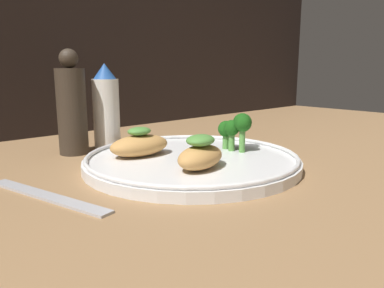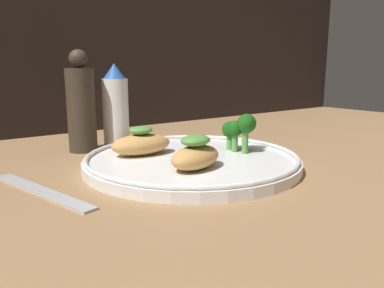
{
  "view_description": "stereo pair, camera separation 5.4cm",
  "coord_description": "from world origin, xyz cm",
  "px_view_note": "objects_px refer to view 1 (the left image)",
  "views": [
    {
      "loc": [
        -36.07,
        -39.24,
        14.36
      ],
      "look_at": [
        0.0,
        0.0,
        3.4
      ],
      "focal_mm": 35.0,
      "sensor_mm": 36.0,
      "label": 1
    },
    {
      "loc": [
        -31.88,
        -42.71,
        14.36
      ],
      "look_at": [
        0.0,
        0.0,
        3.4
      ],
      "focal_mm": 35.0,
      "sensor_mm": 36.0,
      "label": 2
    }
  ],
  "objects_px": {
    "broccoli_bunch": "(236,127)",
    "sauce_bottle": "(106,108)",
    "plate": "(192,160)",
    "pepper_grinder": "(72,107)"
  },
  "relations": [
    {
      "from": "broccoli_bunch",
      "to": "sauce_bottle",
      "type": "bearing_deg",
      "value": 118.19
    },
    {
      "from": "broccoli_bunch",
      "to": "plate",
      "type": "bearing_deg",
      "value": 173.44
    },
    {
      "from": "pepper_grinder",
      "to": "sauce_bottle",
      "type": "bearing_deg",
      "value": -0.0
    },
    {
      "from": "sauce_bottle",
      "to": "broccoli_bunch",
      "type": "bearing_deg",
      "value": -61.81
    },
    {
      "from": "plate",
      "to": "pepper_grinder",
      "type": "xyz_separation_m",
      "value": [
        -0.09,
        0.2,
        0.07
      ]
    },
    {
      "from": "sauce_bottle",
      "to": "pepper_grinder",
      "type": "xyz_separation_m",
      "value": [
        -0.06,
        0.0,
        0.01
      ]
    },
    {
      "from": "plate",
      "to": "broccoli_bunch",
      "type": "distance_m",
      "value": 0.1
    },
    {
      "from": "pepper_grinder",
      "to": "broccoli_bunch",
      "type": "bearing_deg",
      "value": -49.85
    },
    {
      "from": "broccoli_bunch",
      "to": "sauce_bottle",
      "type": "xyz_separation_m",
      "value": [
        -0.11,
        0.21,
        0.02
      ]
    },
    {
      "from": "plate",
      "to": "pepper_grinder",
      "type": "relative_size",
      "value": 1.81
    }
  ]
}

